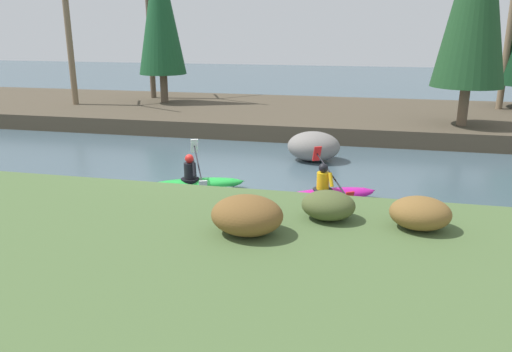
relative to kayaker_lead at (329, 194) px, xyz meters
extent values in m
plane|color=#425660|center=(-3.29, 0.56, -0.20)|extent=(90.00, 90.00, 0.00)
cube|color=#4C6638|center=(-3.29, -5.45, 0.25)|extent=(44.00, 6.79, 0.90)
cube|color=#4C4233|center=(-3.29, 10.53, 0.12)|extent=(44.00, 8.66, 0.64)
cylinder|color=brown|center=(-8.87, 10.94, 1.12)|extent=(0.36, 0.36, 1.37)
cone|color=#194C28|center=(-8.87, 10.94, 4.83)|extent=(2.23, 2.23, 6.06)
cylinder|color=brown|center=(4.25, 7.89, 1.15)|extent=(0.36, 0.36, 1.43)
cylinder|color=#7A664C|center=(-12.75, 9.43, 2.84)|extent=(0.28, 0.28, 4.81)
cylinder|color=brown|center=(-10.08, 12.38, 3.10)|extent=(0.28, 0.28, 5.33)
cylinder|color=#7A664C|center=(6.53, 12.38, 2.97)|extent=(0.28, 0.28, 5.07)
ellipsoid|color=brown|center=(-1.00, -4.38, 1.02)|extent=(1.19, 0.99, 0.64)
ellipsoid|color=#4C562D|center=(0.24, -3.43, 0.95)|extent=(0.95, 0.79, 0.51)
ellipsoid|color=brown|center=(1.78, -3.53, 0.97)|extent=(1.01, 0.85, 0.55)
ellipsoid|color=#C61999|center=(-0.10, -0.06, -0.03)|extent=(2.65, 1.83, 0.34)
cone|color=#C61999|center=(0.98, 0.54, -0.01)|extent=(0.40, 0.34, 0.20)
cylinder|color=black|center=(-0.15, -0.08, 0.12)|extent=(0.65, 0.65, 0.08)
cylinder|color=yellow|center=(-0.15, -0.08, 0.37)|extent=(0.41, 0.41, 0.42)
sphere|color=black|center=(-0.15, -0.08, 0.69)|extent=(0.31, 0.31, 0.23)
cylinder|color=yellow|center=(-0.17, 0.18, 0.45)|extent=(0.19, 0.24, 0.35)
cylinder|color=yellow|center=(0.06, -0.24, 0.45)|extent=(0.19, 0.24, 0.35)
cylinder|color=black|center=(0.06, 0.03, 0.49)|extent=(0.96, 1.69, 0.65)
cube|color=red|center=(-0.40, 0.86, 0.80)|extent=(0.25, 0.24, 0.41)
cube|color=red|center=(0.52, -0.80, 0.18)|extent=(0.25, 0.24, 0.41)
ellipsoid|color=white|center=(0.38, 0.21, -0.11)|extent=(1.30, 1.14, 0.18)
ellipsoid|color=green|center=(-3.57, 0.06, -0.03)|extent=(2.70, 1.69, 0.34)
cone|color=green|center=(-2.45, 0.59, -0.01)|extent=(0.40, 0.33, 0.20)
cylinder|color=black|center=(-3.62, 0.04, 0.12)|extent=(0.64, 0.64, 0.08)
cylinder|color=black|center=(-3.62, 0.04, 0.37)|extent=(0.40, 0.40, 0.42)
sphere|color=red|center=(-3.62, 0.04, 0.69)|extent=(0.31, 0.31, 0.23)
cylinder|color=black|center=(-3.63, 0.30, 0.45)|extent=(0.18, 0.24, 0.35)
cylinder|color=black|center=(-3.43, -0.13, 0.45)|extent=(0.18, 0.24, 0.35)
cylinder|color=black|center=(-3.41, 0.14, 0.49)|extent=(0.85, 1.75, 0.65)
cube|color=white|center=(-3.82, 1.00, 0.80)|extent=(0.25, 0.23, 0.41)
cube|color=white|center=(-3.00, -0.72, 0.18)|extent=(0.25, 0.23, 0.41)
ellipsoid|color=white|center=(-3.08, 0.30, -0.11)|extent=(1.29, 1.10, 0.18)
ellipsoid|color=gray|center=(-0.82, 3.90, 0.28)|extent=(1.69, 1.32, 0.95)
camera|label=1|loc=(0.82, -11.75, 3.96)|focal=35.00mm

